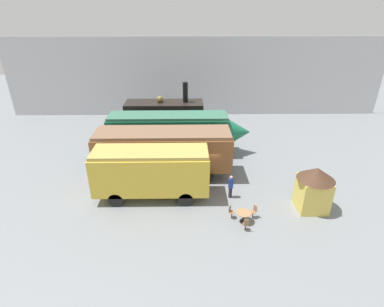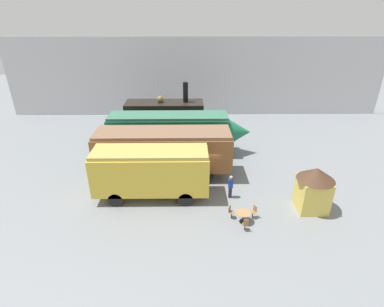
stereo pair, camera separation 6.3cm
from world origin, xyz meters
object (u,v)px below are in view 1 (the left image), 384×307
object	(u,v)px
passenger_coach_wooden	(164,149)
passenger_coach_vintage	(151,170)
ticket_kiosk	(314,187)
cafe_table_near	(244,214)
steam_locomotive	(165,116)
streamlined_locomotive	(177,131)
cafe_chair_0	(254,211)
visitor_person	(231,186)

from	to	relation	value
passenger_coach_wooden	passenger_coach_vintage	distance (m)	3.01
passenger_coach_wooden	ticket_kiosk	world-z (taller)	passenger_coach_wooden
passenger_coach_wooden	cafe_table_near	bearing A→B (deg)	-48.12
passenger_coach_wooden	passenger_coach_vintage	size ratio (longest dim) A/B	1.32
steam_locomotive	streamlined_locomotive	bearing A→B (deg)	-70.91
steam_locomotive	streamlined_locomotive	world-z (taller)	steam_locomotive
passenger_coach_vintage	ticket_kiosk	size ratio (longest dim) A/B	2.55
steam_locomotive	cafe_chair_0	bearing A→B (deg)	-64.33
cafe_chair_0	visitor_person	world-z (taller)	visitor_person
cafe_table_near	ticket_kiosk	bearing A→B (deg)	15.78
streamlined_locomotive	passenger_coach_wooden	bearing A→B (deg)	-103.58
passenger_coach_vintage	cafe_chair_0	bearing A→B (deg)	-20.48
steam_locomotive	visitor_person	distance (m)	12.14
streamlined_locomotive	cafe_table_near	xyz separation A→B (m)	(4.25, -9.66, -1.55)
passenger_coach_vintage	cafe_table_near	bearing A→B (deg)	-26.10
visitor_person	cafe_chair_0	bearing A→B (deg)	-62.35
streamlined_locomotive	visitor_person	xyz separation A→B (m)	(3.80, -7.00, -1.19)
streamlined_locomotive	ticket_kiosk	distance (m)	12.18
streamlined_locomotive	ticket_kiosk	xyz separation A→B (m)	(8.85, -8.36, -0.45)
cafe_table_near	visitor_person	world-z (taller)	visitor_person
passenger_coach_wooden	visitor_person	xyz separation A→B (m)	(4.73, -3.13, -1.32)
passenger_coach_vintage	streamlined_locomotive	bearing A→B (deg)	77.08
steam_locomotive	passenger_coach_wooden	size ratio (longest dim) A/B	0.74
cafe_table_near	streamlined_locomotive	bearing A→B (deg)	113.75
steam_locomotive	visitor_person	world-z (taller)	steam_locomotive
streamlined_locomotive	passenger_coach_vintage	bearing A→B (deg)	-102.92
steam_locomotive	ticket_kiosk	bearing A→B (deg)	-50.25
passenger_coach_vintage	cafe_table_near	world-z (taller)	passenger_coach_vintage
passenger_coach_vintage	passenger_coach_wooden	bearing A→B (deg)	77.96
steam_locomotive	streamlined_locomotive	xyz separation A→B (m)	(1.36, -3.92, -0.03)
passenger_coach_vintage	cafe_table_near	xyz separation A→B (m)	(5.81, -2.85, -1.51)
passenger_coach_wooden	cafe_table_near	xyz separation A→B (m)	(5.19, -5.78, -1.68)
passenger_coach_vintage	ticket_kiosk	distance (m)	10.54
cafe_table_near	visitor_person	bearing A→B (deg)	99.70
passenger_coach_wooden	ticket_kiosk	bearing A→B (deg)	-24.61
cafe_table_near	visitor_person	distance (m)	2.72
steam_locomotive	cafe_table_near	distance (m)	14.77
steam_locomotive	passenger_coach_wooden	distance (m)	7.80
passenger_coach_vintage	cafe_table_near	size ratio (longest dim) A/B	8.35
ticket_kiosk	visitor_person	bearing A→B (deg)	165.01
passenger_coach_wooden	passenger_coach_vintage	world-z (taller)	passenger_coach_wooden
ticket_kiosk	steam_locomotive	bearing A→B (deg)	129.75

